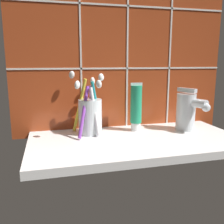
% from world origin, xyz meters
% --- Properties ---
extents(sink_counter, '(0.57, 0.29, 0.02)m').
position_xyz_m(sink_counter, '(0.00, 0.00, 0.01)').
color(sink_counter, white).
rests_on(sink_counter, ground).
extents(tile_wall_backsplash, '(0.67, 0.02, 0.54)m').
position_xyz_m(tile_wall_backsplash, '(0.00, 0.15, 0.27)').
color(tile_wall_backsplash, '#933819').
rests_on(tile_wall_backsplash, ground).
extents(toothbrush_cup, '(0.11, 0.12, 0.18)m').
position_xyz_m(toothbrush_cup, '(-0.11, 0.08, 0.08)').
color(toothbrush_cup, silver).
rests_on(toothbrush_cup, sink_counter).
extents(toothpaste_tube, '(0.04, 0.03, 0.14)m').
position_xyz_m(toothpaste_tube, '(0.02, 0.08, 0.09)').
color(toothpaste_tube, white).
rests_on(toothpaste_tube, sink_counter).
extents(sink_faucet, '(0.07, 0.10, 0.13)m').
position_xyz_m(sink_faucet, '(0.17, 0.04, 0.08)').
color(sink_faucet, silver).
rests_on(sink_faucet, sink_counter).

